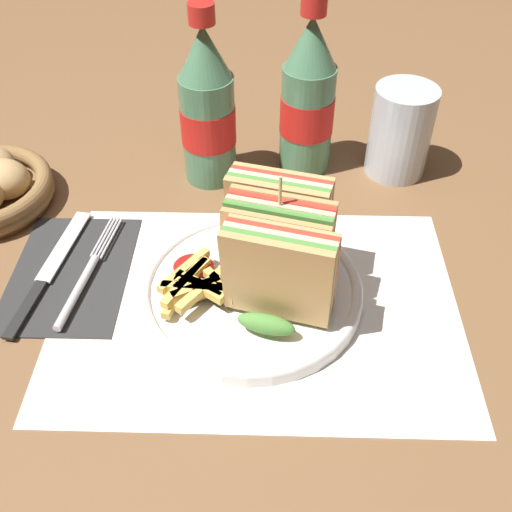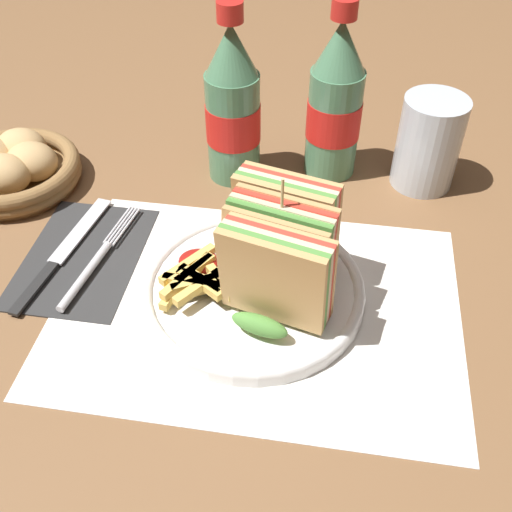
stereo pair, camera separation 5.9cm
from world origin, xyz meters
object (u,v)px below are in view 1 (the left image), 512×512
Objects in this scene: coke_bottle_far at (312,100)px; plate_main at (256,289)px; club_sandwich at (283,248)px; coke_bottle_near at (211,110)px; knife at (53,271)px; glass_near at (403,137)px; fork at (88,279)px.

plate_main is at bearing -104.52° from coke_bottle_far.
plate_main is 1.44× the size of club_sandwich.
knife is at bearing -130.46° from coke_bottle_near.
glass_near is (0.41, 0.21, 0.05)m from knife.
glass_near is (0.16, 0.24, -0.02)m from club_sandwich.
coke_bottle_far is (0.06, 0.25, 0.09)m from plate_main.
fork is at bearing 176.30° from plate_main.
club_sandwich reaches higher than glass_near.
coke_bottle_far reaches higher than plate_main.
fork is 0.26m from coke_bottle_near.
club_sandwich reaches higher than knife.
coke_bottle_far is (0.25, 0.24, 0.09)m from fork.
knife is 0.38m from coke_bottle_far.
coke_bottle_near reaches higher than club_sandwich.
coke_bottle_far is at bearing 75.48° from plate_main.
plate_main is 0.27m from coke_bottle_far.
club_sandwich is 0.22m from fork.
fork is at bearing -9.98° from knife.
coke_bottle_near is 1.91× the size of glass_near.
knife is (-0.04, 0.01, -0.00)m from fork.
fork is 0.77× the size of coke_bottle_near.
plate_main is at bearing 4.92° from fork.
coke_bottle_far is at bearing 13.02° from coke_bottle_near.
coke_bottle_near is (-0.06, 0.22, 0.09)m from plate_main.
club_sandwich is at bearing -123.66° from glass_near.
plate_main is 1.04× the size of coke_bottle_far.
fork is (-0.21, 0.01, -0.06)m from club_sandwich.
plate_main is at bearing -127.91° from glass_near.
coke_bottle_far is 1.91× the size of glass_near.
coke_bottle_near is at bearing 105.40° from plate_main.
coke_bottle_far reaches higher than club_sandwich.
plate_main is 1.99× the size of glass_near.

